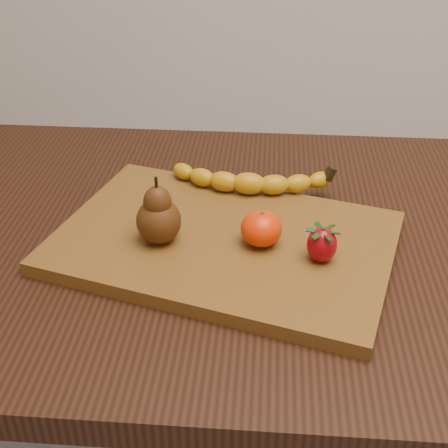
# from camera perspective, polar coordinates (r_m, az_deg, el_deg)

# --- Properties ---
(table) EXTENTS (1.00, 0.70, 0.76)m
(table) POSITION_cam_1_polar(r_m,az_deg,el_deg) (0.96, 0.27, -5.60)
(table) COLOR black
(table) RESTS_ON ground
(cutting_board) EXTENTS (0.51, 0.41, 0.02)m
(cutting_board) POSITION_cam_1_polar(r_m,az_deg,el_deg) (0.86, 0.00, -1.69)
(cutting_board) COLOR brown
(cutting_board) RESTS_ON table
(banana) EXTENTS (0.22, 0.07, 0.03)m
(banana) POSITION_cam_1_polar(r_m,az_deg,el_deg) (0.95, 2.27, 3.71)
(banana) COLOR #C48F09
(banana) RESTS_ON cutting_board
(pear) EXTENTS (0.08, 0.08, 0.09)m
(pear) POSITION_cam_1_polar(r_m,az_deg,el_deg) (0.82, -6.05, 1.28)
(pear) COLOR #49260B
(pear) RESTS_ON cutting_board
(mandarin) EXTENTS (0.06, 0.06, 0.05)m
(mandarin) POSITION_cam_1_polar(r_m,az_deg,el_deg) (0.83, 3.44, -0.43)
(mandarin) COLOR #E53102
(mandarin) RESTS_ON cutting_board
(strawberry) EXTENTS (0.04, 0.04, 0.05)m
(strawberry) POSITION_cam_1_polar(r_m,az_deg,el_deg) (0.80, 8.94, -1.78)
(strawberry) COLOR #97040E
(strawberry) RESTS_ON cutting_board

